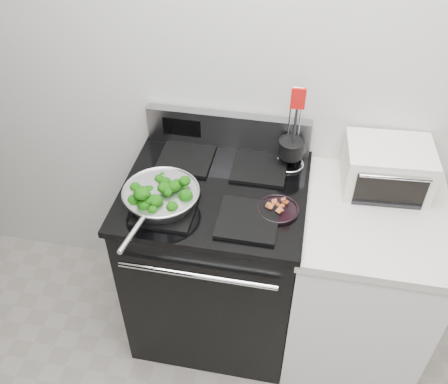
% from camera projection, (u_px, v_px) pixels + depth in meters
% --- Properties ---
extents(back_wall, '(4.00, 0.02, 2.70)m').
position_uv_depth(back_wall, '(301.00, 72.00, 2.08)').
color(back_wall, beige).
rests_on(back_wall, ground).
extents(gas_range, '(0.79, 0.69, 1.13)m').
position_uv_depth(gas_range, '(216.00, 258.00, 2.45)').
color(gas_range, black).
rests_on(gas_range, floor).
extents(counter, '(0.62, 0.68, 0.92)m').
position_uv_depth(counter, '(357.00, 284.00, 2.36)').
color(counter, white).
rests_on(counter, floor).
extents(skillet, '(0.32, 0.50, 0.07)m').
position_uv_depth(skillet, '(161.00, 197.00, 2.02)').
color(skillet, silver).
rests_on(skillet, gas_range).
extents(broccoli_pile, '(0.25, 0.25, 0.09)m').
position_uv_depth(broccoli_pile, '(161.00, 193.00, 2.01)').
color(broccoli_pile, black).
rests_on(broccoli_pile, skillet).
extents(bacon_plate, '(0.17, 0.17, 0.04)m').
position_uv_depth(bacon_plate, '(278.00, 207.00, 2.02)').
color(bacon_plate, black).
rests_on(bacon_plate, gas_range).
extents(utensil_holder, '(0.13, 0.13, 0.40)m').
position_uv_depth(utensil_holder, '(291.00, 152.00, 2.21)').
color(utensil_holder, silver).
rests_on(utensil_holder, gas_range).
extents(toaster_oven, '(0.37, 0.30, 0.21)m').
position_uv_depth(toaster_oven, '(387.00, 168.00, 2.12)').
color(toaster_oven, white).
rests_on(toaster_oven, counter).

